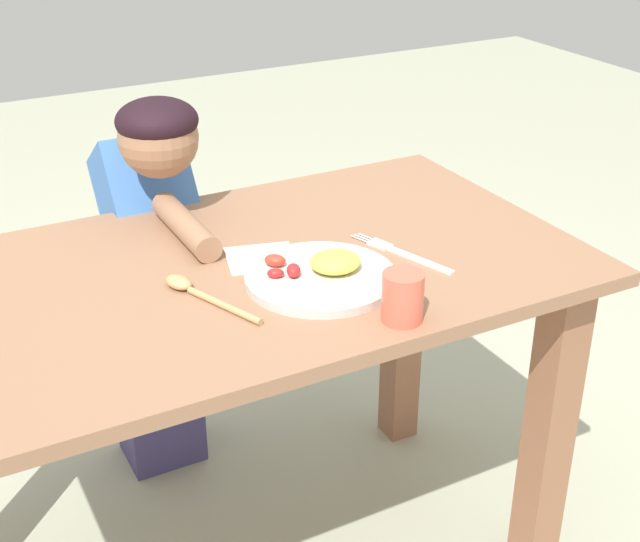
% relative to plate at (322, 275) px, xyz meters
% --- Properties ---
extents(dining_table, '(1.27, 0.72, 0.75)m').
position_rel_plate_xyz_m(dining_table, '(-0.11, 0.12, -0.18)').
color(dining_table, '#94684B').
rests_on(dining_table, ground_plane).
extents(plate, '(0.27, 0.27, 0.05)m').
position_rel_plate_xyz_m(plate, '(0.00, 0.00, 0.00)').
color(plate, silver).
rests_on(plate, dining_table).
extents(fork, '(0.09, 0.23, 0.01)m').
position_rel_plate_xyz_m(fork, '(0.18, 0.02, -0.01)').
color(fork, silver).
rests_on(fork, dining_table).
extents(spoon, '(0.10, 0.22, 0.02)m').
position_rel_plate_xyz_m(spoon, '(-0.22, 0.06, -0.00)').
color(spoon, tan).
rests_on(spoon, dining_table).
extents(drinking_cup, '(0.07, 0.07, 0.08)m').
position_rel_plate_xyz_m(drinking_cup, '(0.05, -0.18, 0.03)').
color(drinking_cup, '#F1614B').
rests_on(drinking_cup, dining_table).
extents(person, '(0.19, 0.52, 0.99)m').
position_rel_plate_xyz_m(person, '(-0.15, 0.53, -0.22)').
color(person, '#403B6F').
rests_on(person, ground_plane).
extents(napkin, '(0.15, 0.14, 0.00)m').
position_rel_plate_xyz_m(napkin, '(-0.06, 0.13, -0.01)').
color(napkin, white).
rests_on(napkin, dining_table).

